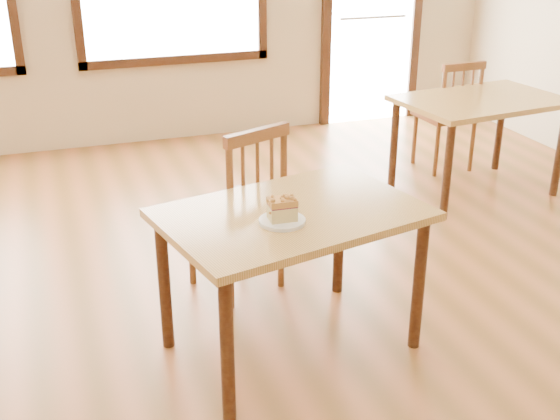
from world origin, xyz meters
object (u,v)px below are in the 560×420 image
cafe_chair_second (449,114)px  plate (282,221)px  cake_slice (282,208)px  cafe_table_main (292,230)px  cafe_chair_main (240,207)px  cafe_table_second (480,111)px

cafe_chair_second → plate: cafe_chair_second is taller
cake_slice → cafe_table_main: bearing=54.5°
cafe_chair_main → cake_slice: (-0.02, -0.77, 0.31)m
plate → cake_slice: (-0.00, -0.00, 0.06)m
cafe_table_second → cafe_chair_main: bearing=-164.4°
cafe_table_main → cafe_table_second: size_ratio=1.05×
cafe_table_main → plate: size_ratio=6.37×
cafe_chair_main → cake_slice: size_ratio=7.40×
cafe_chair_second → plate: size_ratio=4.47×
cafe_chair_main → cafe_chair_second: bearing=-169.8°
cafe_table_main → cake_slice: bearing=-140.9°
cafe_chair_second → cake_slice: cafe_chair_second is taller
cafe_chair_second → cafe_chair_main: bearing=30.4°
cafe_table_second → plate: (-2.15, -1.63, 0.11)m
cafe_chair_main → cake_slice: bearing=66.4°
cafe_table_main → cafe_table_second: same height
plate → cake_slice: 0.06m
cafe_chair_main → cafe_chair_second: size_ratio=1.07×
cafe_chair_main → cake_slice: 0.83m
cafe_table_main → cake_slice: (-0.09, -0.11, 0.17)m
cafe_chair_main → plate: cafe_chair_main is taller
cafe_table_main → cafe_chair_main: 0.68m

